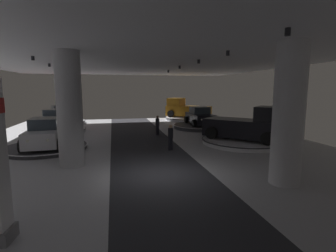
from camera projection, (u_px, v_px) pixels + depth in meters
ground at (161, 174)px, 11.33m from camera, size 24.00×44.00×0.06m
ceiling_with_spotlights at (160, 44)px, 10.54m from camera, size 24.00×44.00×0.39m
column_left at (70, 110)px, 12.18m from camera, size 1.19×1.19×5.50m
column_right at (289, 115)px, 9.81m from camera, size 1.18×1.18×5.50m
display_platform_mid_right at (243, 141)px, 17.70m from camera, size 5.68×5.68×0.31m
pickup_truck_mid_right at (249, 126)px, 17.37m from camera, size 5.20×5.26×2.30m
display_platform_mid_left at (46, 147)px, 15.86m from camera, size 4.94×4.94×0.26m
display_car_mid_left at (45, 133)px, 15.76m from camera, size 2.41×4.32×1.71m
display_platform_deep_right at (188, 118)px, 31.53m from camera, size 5.75×5.75×0.32m
pickup_truck_deep_right at (186, 109)px, 31.52m from camera, size 5.42×4.99×2.30m
display_platform_far_right at (200, 126)px, 24.57m from camera, size 5.05×5.05×0.37m
display_car_far_right at (200, 117)px, 24.46m from camera, size 2.32×4.29×1.71m
display_platform_far_left at (58, 131)px, 22.04m from camera, size 4.73×4.73×0.31m
display_car_far_left at (57, 120)px, 21.94m from camera, size 3.09×4.53×1.71m
display_platform_deep_left at (61, 122)px, 27.74m from camera, size 5.02×5.02×0.31m
display_car_deep_left at (61, 114)px, 27.59m from camera, size 3.30×4.56×1.71m
visitor_walking_near at (157, 124)px, 20.84m from camera, size 0.32×0.32×1.59m
visitor_walking_far at (171, 136)px, 15.62m from camera, size 0.32×0.32×1.59m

